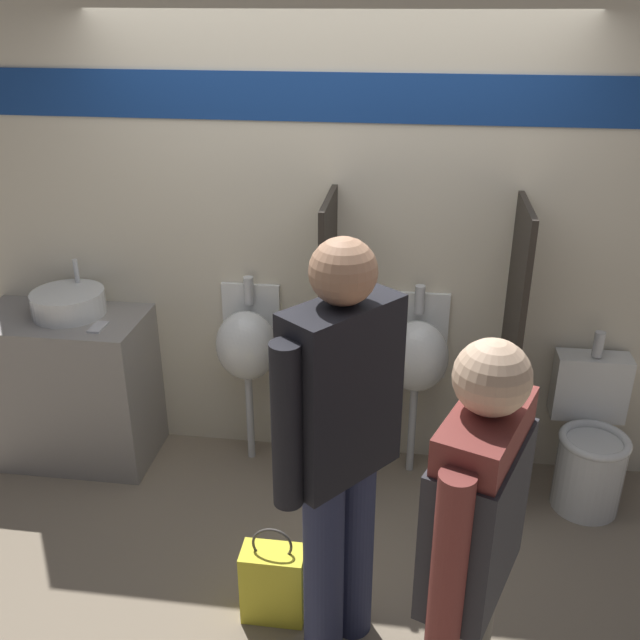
{
  "coord_description": "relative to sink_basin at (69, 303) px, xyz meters",
  "views": [
    {
      "loc": [
        0.45,
        -3.1,
        2.56
      ],
      "look_at": [
        0.0,
        0.17,
        1.05
      ],
      "focal_mm": 40.0,
      "sensor_mm": 36.0,
      "label": 1
    }
  ],
  "objects": [
    {
      "name": "ground_plane",
      "position": [
        1.46,
        -0.36,
        -0.98
      ],
      "size": [
        16.0,
        16.0,
        0.0
      ],
      "primitive_type": "plane",
      "color": "gray"
    },
    {
      "name": "cell_phone",
      "position": [
        0.24,
        -0.16,
        -0.06
      ],
      "size": [
        0.07,
        0.14,
        0.01
      ],
      "color": "#B7B7BC",
      "rests_on": "sink_counter"
    },
    {
      "name": "display_wall",
      "position": [
        1.46,
        0.24,
        0.38
      ],
      "size": [
        4.07,
        0.07,
        2.7
      ],
      "color": "beige",
      "rests_on": "ground_plane"
    },
    {
      "name": "toilet",
      "position": [
        2.91,
        -0.07,
        -0.64
      ],
      "size": [
        0.39,
        0.53,
        0.94
      ],
      "color": "silver",
      "rests_on": "ground_plane"
    },
    {
      "name": "person_with_lanyard",
      "position": [
        1.68,
        -1.21,
        0.03
      ],
      "size": [
        0.45,
        0.52,
        1.83
      ],
      "rotation": [
        0.0,
        0.0,
        0.89
      ],
      "color": "#282D4C",
      "rests_on": "ground_plane"
    },
    {
      "name": "sink_basin",
      "position": [
        0.0,
        0.0,
        0.0
      ],
      "size": [
        0.41,
        0.41,
        0.28
      ],
      "color": "silver",
      "rests_on": "sink_counter"
    },
    {
      "name": "sink_counter",
      "position": [
        -0.05,
        -0.05,
        -0.52
      ],
      "size": [
        0.95,
        0.53,
        0.91
      ],
      "color": "gray",
      "rests_on": "ground_plane"
    },
    {
      "name": "divider_mid",
      "position": [
        2.44,
        -0.06,
        -0.15
      ],
      "size": [
        0.03,
        0.54,
        1.65
      ],
      "color": "#28231E",
      "rests_on": "ground_plane"
    },
    {
      "name": "person_in_vest",
      "position": [
        2.14,
        -1.67,
        0.01
      ],
      "size": [
        0.36,
        0.56,
        1.7
      ],
      "rotation": [
        0.0,
        0.0,
        1.2
      ],
      "color": "#666056",
      "rests_on": "ground_plane"
    },
    {
      "name": "urinal_far",
      "position": [
        1.96,
        0.07,
        -0.23
      ],
      "size": [
        0.35,
        0.3,
        1.13
      ],
      "color": "silver",
      "rests_on": "ground_plane"
    },
    {
      "name": "shopping_bag",
      "position": [
        1.38,
        -1.12,
        -0.79
      ],
      "size": [
        0.28,
        0.15,
        0.49
      ],
      "color": "yellow",
      "rests_on": "ground_plane"
    },
    {
      "name": "urinal_near_counter",
      "position": [
        1.0,
        0.07,
        -0.23
      ],
      "size": [
        0.35,
        0.3,
        1.13
      ],
      "color": "silver",
      "rests_on": "ground_plane"
    },
    {
      "name": "divider_near_counter",
      "position": [
        1.48,
        -0.06,
        -0.15
      ],
      "size": [
        0.03,
        0.54,
        1.65
      ],
      "color": "#28231E",
      "rests_on": "ground_plane"
    }
  ]
}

